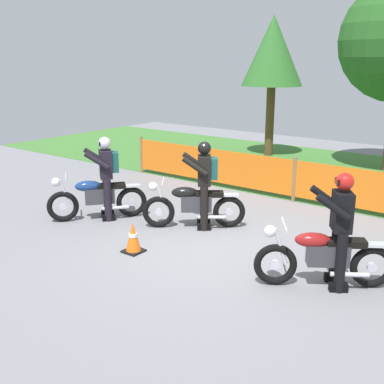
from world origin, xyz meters
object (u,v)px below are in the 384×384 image
Objects in this scene: motorcycle_lead at (323,256)px; motorcycle_third at (193,205)px; motorcycle_trailing at (97,197)px; traffic_cone at (133,238)px; rider_trailing at (106,173)px; rider_third at (205,180)px; rider_lead at (340,226)px.

motorcycle_lead and motorcycle_third have the same top height.
motorcycle_trailing reaches higher than motorcycle_third.
motorcycle_lead is 3.14m from traffic_cone.
motorcycle_trailing is 0.97× the size of rider_trailing.
motorcycle_lead is 1.02× the size of rider_trailing.
rider_third is 1.88m from traffic_cone.
motorcycle_trailing is 0.97× the size of rider_lead.
rider_lead reaches higher than motorcycle_lead.
rider_third is at bearing -179.49° from motorcycle_third.
rider_third is 3.19× the size of traffic_cone.
motorcycle_lead is at bearing 128.05° from motorcycle_trailing.
rider_lead is at bearing -179.43° from motorcycle_lead.
traffic_cone is (1.66, -0.98, -0.69)m from rider_trailing.
motorcycle_trailing is 5.02m from rider_lead.
rider_lead is at bearing 127.31° from rider_trailing.
rider_third reaches higher than traffic_cone.
rider_third is (2.03, 0.93, 0.49)m from motorcycle_trailing.
rider_lead is 3.19× the size of traffic_cone.
rider_lead is 1.00× the size of rider_third.
traffic_cone is at bearing 44.95° from rider_third.
motorcycle_trailing is at bearing -33.19° from rider_lead.
rider_lead is (3.14, -0.75, 0.46)m from motorcycle_third.
rider_third is (0.17, 0.13, 0.49)m from motorcycle_third.
traffic_cone is at bearing -19.97° from motorcycle_lead.
motorcycle_third is 1.90m from rider_trailing.
motorcycle_lead is 3.25× the size of traffic_cone.
traffic_cone is (-3.20, -0.85, -0.66)m from rider_lead.
motorcycle_lead is at bearing 126.60° from motorcycle_third.
motorcycle_trailing is 2.02m from motorcycle_third.
motorcycle_third is at bearing 0.51° from rider_third.
motorcycle_lead is 3.02m from rider_third.
rider_trailing reaches higher than motorcycle_lead.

